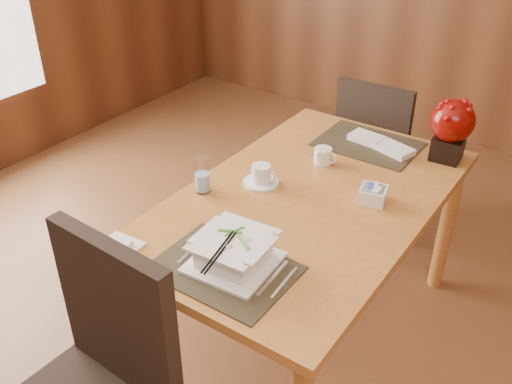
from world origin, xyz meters
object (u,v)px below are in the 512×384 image
Objects in this scene: water_glass at (202,175)px; bread_plate at (118,248)px; soup_setting at (234,252)px; dining_table at (307,217)px; sugar_caddy at (373,195)px; far_chair at (377,147)px; creamer_jug at (323,156)px; coffee_cup at (261,176)px; berry_decor at (452,126)px.

bread_plate is (0.00, -0.47, -0.07)m from water_glass.
dining_table is at bearing 87.28° from soup_setting.
far_chair is (-0.35, 0.88, -0.27)m from sugar_caddy.
soup_setting is at bearing -79.14° from creamer_jug.
soup_setting is at bearing -65.50° from coffee_cup.
soup_setting is 2.86× the size of creamer_jug.
dining_table is 1.01m from far_chair.
dining_table is 5.30× the size of soup_setting.
berry_decor is (0.71, 0.82, 0.08)m from water_glass.
far_chair is at bearing 96.95° from creamer_jug.
far_chair reaches higher than coffee_cup.
coffee_cup is at bearing -130.81° from berry_decor.
sugar_caddy is (0.59, 0.31, -0.04)m from water_glass.
coffee_cup is 0.67m from bread_plate.
far_chair reaches higher than sugar_caddy.
water_glass is 1.52× the size of creamer_jug.
bread_plate is at bearing -161.71° from soup_setting.
sugar_caddy is 0.54m from berry_decor.
water_glass is 0.54× the size of berry_decor.
water_glass is at bearing -151.23° from dining_table.
sugar_caddy is at bearing 67.18° from soup_setting.
coffee_cup is at bearing 76.19° from bread_plate.
soup_setting is at bearing -38.94° from water_glass.
berry_decor is (0.43, 0.34, 0.12)m from creamer_jug.
far_chair is (0.24, 1.20, -0.31)m from water_glass.
coffee_cup is 1.06m from far_chair.
sugar_caddy is 0.72× the size of bread_plate.
creamer_jug is at bearing -141.25° from berry_decor.
soup_setting is 0.66m from sugar_caddy.
dining_table is 14.99× the size of sugar_caddy.
sugar_caddy is (0.22, 0.11, 0.13)m from dining_table.
berry_decor is at bearing 61.05° from bread_plate.
sugar_caddy is 0.99m from far_chair.
coffee_cup is at bearing -109.04° from creamer_jug.
soup_setting is at bearing 22.35° from bread_plate.
berry_decor is at bearing 69.67° from soup_setting.
soup_setting is 0.42m from bread_plate.
berry_decor is 0.31× the size of far_chair.
far_chair reaches higher than water_glass.
creamer_jug is 0.98m from bread_plate.
creamer_jug is 0.36× the size of berry_decor.
dining_table is at bearing -153.60° from sugar_caddy.
berry_decor is at bearing 139.20° from far_chair.
water_glass is at bearing -117.03° from creamer_jug.
sugar_caddy is at bearing 52.73° from bread_plate.
far_chair is (-0.13, 0.99, -0.14)m from dining_table.
bread_plate is 0.15× the size of far_chair.
bread_plate is (-0.37, -0.67, 0.10)m from dining_table.
coffee_cup reaches higher than bread_plate.
far_chair is at bearing 81.78° from bread_plate.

